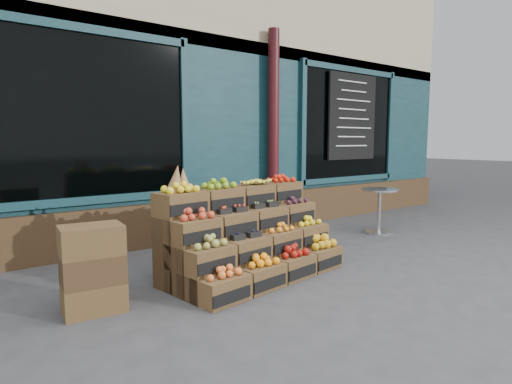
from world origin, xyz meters
TOP-DOWN VIEW (x-y plane):
  - ground at (0.00, 0.00)m, footprint 60.00×60.00m
  - shop_facade at (0.00, 5.11)m, footprint 12.00×6.24m
  - crate_display at (-0.55, 0.37)m, footprint 2.06×1.19m
  - spare_crates at (-2.22, 0.35)m, footprint 0.54×0.40m
  - bistro_table at (2.32, 0.79)m, footprint 0.56×0.56m
  - shopkeeper at (-1.55, 2.79)m, footprint 0.81×0.56m

SIDE VIEW (x-z plane):
  - ground at x=0.00m, z-range 0.00..0.00m
  - spare_crates at x=-2.22m, z-range 0.00..0.75m
  - crate_display at x=-0.55m, z-range -0.23..0.99m
  - bistro_table at x=2.32m, z-range 0.09..0.79m
  - shopkeeper at x=-1.55m, z-range 0.00..2.12m
  - shop_facade at x=0.00m, z-range 0.00..4.80m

